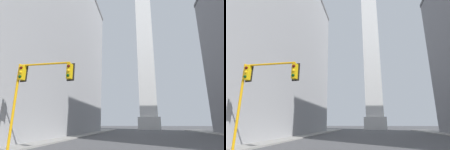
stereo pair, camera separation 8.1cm
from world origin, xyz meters
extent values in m
cube|color=gray|center=(-13.86, 23.24, 0.07)|extent=(5.00, 77.46, 0.15)
cube|color=#9E9EA0|center=(-27.36, 24.74, 17.37)|extent=(27.28, 45.38, 34.74)
cube|color=silver|center=(0.00, 64.55, 2.16)|extent=(7.68, 7.68, 4.32)
cube|color=white|center=(0.00, 64.55, 31.32)|extent=(6.14, 6.14, 54.01)
cylinder|color=orange|center=(-11.36, 9.70, 3.17)|extent=(0.18, 0.18, 6.33)
cube|color=#E5B20F|center=(-11.07, 9.70, 5.63)|extent=(0.38, 0.38, 1.10)
cube|color=black|center=(-11.05, 9.88, 5.63)|extent=(0.58, 0.10, 1.32)
sphere|color=#410907|center=(-11.09, 9.51, 5.97)|extent=(0.22, 0.22, 0.22)
sphere|color=yellow|center=(-11.09, 9.51, 5.63)|extent=(0.22, 0.22, 0.22)
sphere|color=#073410|center=(-11.09, 9.51, 5.29)|extent=(0.22, 0.22, 0.22)
cylinder|color=orange|center=(-9.35, 9.70, 6.23)|extent=(4.03, 0.14, 0.14)
sphere|color=orange|center=(-11.36, 9.70, 6.23)|extent=(0.18, 0.18, 0.18)
cube|color=#E5B20F|center=(-7.33, 9.70, 5.56)|extent=(0.38, 0.38, 1.10)
cube|color=black|center=(-7.31, 9.88, 5.56)|extent=(0.58, 0.10, 1.32)
sphere|color=#410907|center=(-7.35, 9.51, 5.90)|extent=(0.22, 0.22, 0.22)
sphere|color=yellow|center=(-7.35, 9.51, 5.56)|extent=(0.22, 0.22, 0.22)
sphere|color=#073410|center=(-7.35, 9.51, 5.22)|extent=(0.22, 0.22, 0.22)
camera|label=1|loc=(-2.36, -1.57, 1.93)|focal=28.00mm
camera|label=2|loc=(-2.28, -1.56, 1.93)|focal=28.00mm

